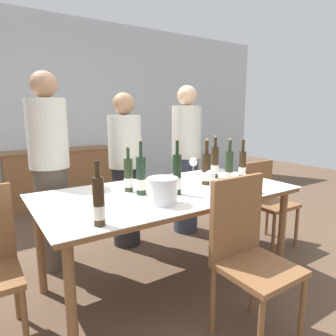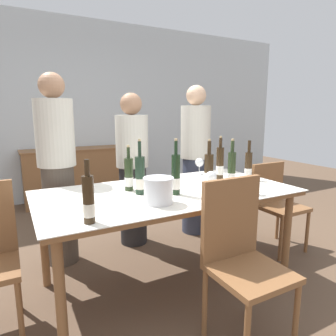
{
  "view_description": "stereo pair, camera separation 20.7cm",
  "coord_description": "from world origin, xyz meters",
  "px_view_note": "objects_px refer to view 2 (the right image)",
  "views": [
    {
      "loc": [
        -1.25,
        -1.89,
        1.39
      ],
      "look_at": [
        0.0,
        0.0,
        0.96
      ],
      "focal_mm": 32.0,
      "sensor_mm": 36.0,
      "label": 1
    },
    {
      "loc": [
        -1.07,
        -2.0,
        1.39
      ],
      "look_at": [
        0.0,
        0.0,
        0.96
      ],
      "focal_mm": 32.0,
      "sensor_mm": 36.0,
      "label": 2
    }
  ],
  "objects_px": {
    "dining_table": "(168,199)",
    "wine_bottle_3": "(129,175)",
    "wine_bottle_0": "(232,171)",
    "wine_bottle_6": "(220,164)",
    "person_guest_right": "(195,161)",
    "wine_bottle_7": "(140,176)",
    "wine_glass_0": "(211,177)",
    "ice_bucket": "(158,190)",
    "person_host": "(57,171)",
    "wine_bottle_5": "(209,170)",
    "person_guest_left": "(133,170)",
    "wine_glass_2": "(199,163)",
    "chair_near_front": "(241,251)",
    "wine_glass_1": "(255,183)",
    "chair_right_end": "(275,199)",
    "wine_bottle_1": "(249,166)",
    "wine_bottle_2": "(89,200)",
    "sideboard_cabinet": "(77,175)",
    "wine_bottle_4": "(176,175)"
  },
  "relations": [
    {
      "from": "dining_table",
      "to": "wine_bottle_3",
      "type": "height_order",
      "value": "wine_bottle_3"
    },
    {
      "from": "wine_bottle_0",
      "to": "wine_bottle_6",
      "type": "height_order",
      "value": "wine_bottle_0"
    },
    {
      "from": "wine_bottle_0",
      "to": "person_guest_right",
      "type": "relative_size",
      "value": 0.24
    },
    {
      "from": "wine_bottle_7",
      "to": "wine_glass_0",
      "type": "height_order",
      "value": "wine_bottle_7"
    },
    {
      "from": "ice_bucket",
      "to": "person_host",
      "type": "xyz_separation_m",
      "value": [
        -0.5,
        1.03,
        -0.01
      ]
    },
    {
      "from": "wine_bottle_5",
      "to": "person_host",
      "type": "xyz_separation_m",
      "value": [
        -1.08,
        0.79,
        -0.04
      ]
    },
    {
      "from": "ice_bucket",
      "to": "person_guest_left",
      "type": "distance_m",
      "value": 1.14
    },
    {
      "from": "person_host",
      "to": "person_guest_left",
      "type": "bearing_deg",
      "value": 5.87
    },
    {
      "from": "wine_bottle_6",
      "to": "person_host",
      "type": "relative_size",
      "value": 0.23
    },
    {
      "from": "wine_bottle_0",
      "to": "person_guest_right",
      "type": "bearing_deg",
      "value": 73.75
    },
    {
      "from": "wine_glass_2",
      "to": "wine_bottle_5",
      "type": "bearing_deg",
      "value": -114.13
    },
    {
      "from": "chair_near_front",
      "to": "person_guest_right",
      "type": "xyz_separation_m",
      "value": [
        0.67,
        1.53,
        0.27
      ]
    },
    {
      "from": "wine_bottle_6",
      "to": "wine_glass_1",
      "type": "bearing_deg",
      "value": -100.45
    },
    {
      "from": "person_guest_right",
      "to": "dining_table",
      "type": "bearing_deg",
      "value": -134.09
    },
    {
      "from": "wine_bottle_0",
      "to": "wine_glass_2",
      "type": "height_order",
      "value": "wine_bottle_0"
    },
    {
      "from": "wine_bottle_3",
      "to": "wine_glass_0",
      "type": "height_order",
      "value": "wine_bottle_3"
    },
    {
      "from": "chair_right_end",
      "to": "wine_bottle_0",
      "type": "bearing_deg",
      "value": -163.12
    },
    {
      "from": "wine_bottle_0",
      "to": "wine_bottle_6",
      "type": "relative_size",
      "value": 1.01
    },
    {
      "from": "ice_bucket",
      "to": "wine_bottle_6",
      "type": "bearing_deg",
      "value": 26.11
    },
    {
      "from": "wine_bottle_1",
      "to": "wine_bottle_7",
      "type": "distance_m",
      "value": 1.05
    },
    {
      "from": "dining_table",
      "to": "wine_glass_2",
      "type": "bearing_deg",
      "value": 35.4
    },
    {
      "from": "chair_right_end",
      "to": "wine_bottle_3",
      "type": "bearing_deg",
      "value": 177.46
    },
    {
      "from": "wine_glass_2",
      "to": "person_host",
      "type": "bearing_deg",
      "value": 163.4
    },
    {
      "from": "wine_bottle_1",
      "to": "chair_right_end",
      "type": "height_order",
      "value": "wine_bottle_1"
    },
    {
      "from": "wine_glass_2",
      "to": "person_guest_left",
      "type": "distance_m",
      "value": 0.7
    },
    {
      "from": "wine_bottle_2",
      "to": "wine_bottle_7",
      "type": "height_order",
      "value": "wine_bottle_7"
    },
    {
      "from": "sideboard_cabinet",
      "to": "dining_table",
      "type": "height_order",
      "value": "sideboard_cabinet"
    },
    {
      "from": "wine_bottle_0",
      "to": "chair_near_front",
      "type": "bearing_deg",
      "value": -124.44
    },
    {
      "from": "wine_bottle_5",
      "to": "person_guest_left",
      "type": "bearing_deg",
      "value": 111.43
    },
    {
      "from": "wine_glass_1",
      "to": "chair_right_end",
      "type": "bearing_deg",
      "value": 32.05
    },
    {
      "from": "wine_bottle_4",
      "to": "wine_bottle_6",
      "type": "xyz_separation_m",
      "value": [
        0.61,
        0.27,
        -0.0
      ]
    },
    {
      "from": "wine_glass_0",
      "to": "wine_bottle_1",
      "type": "bearing_deg",
      "value": 13.78
    },
    {
      "from": "wine_bottle_6",
      "to": "person_guest_left",
      "type": "distance_m",
      "value": 0.92
    },
    {
      "from": "ice_bucket",
      "to": "wine_bottle_0",
      "type": "xyz_separation_m",
      "value": [
        0.71,
        0.1,
        0.05
      ]
    },
    {
      "from": "wine_bottle_6",
      "to": "person_host",
      "type": "height_order",
      "value": "person_host"
    },
    {
      "from": "sideboard_cabinet",
      "to": "wine_bottle_4",
      "type": "relative_size",
      "value": 3.78
    },
    {
      "from": "wine_glass_2",
      "to": "person_host",
      "type": "relative_size",
      "value": 0.09
    },
    {
      "from": "wine_bottle_5",
      "to": "person_host",
      "type": "bearing_deg",
      "value": 144.0
    },
    {
      "from": "wine_glass_2",
      "to": "wine_bottle_6",
      "type": "bearing_deg",
      "value": -77.67
    },
    {
      "from": "dining_table",
      "to": "wine_bottle_5",
      "type": "height_order",
      "value": "wine_bottle_5"
    },
    {
      "from": "sideboard_cabinet",
      "to": "wine_bottle_6",
      "type": "distance_m",
      "value": 2.69
    },
    {
      "from": "sideboard_cabinet",
      "to": "wine_bottle_4",
      "type": "distance_m",
      "value": 2.84
    },
    {
      "from": "wine_bottle_3",
      "to": "wine_glass_0",
      "type": "relative_size",
      "value": 2.4
    },
    {
      "from": "person_host",
      "to": "sideboard_cabinet",
      "type": "bearing_deg",
      "value": 74.27
    },
    {
      "from": "wine_bottle_4",
      "to": "wine_glass_0",
      "type": "relative_size",
      "value": 2.81
    },
    {
      "from": "sideboard_cabinet",
      "to": "wine_bottle_6",
      "type": "relative_size",
      "value": 4.02
    },
    {
      "from": "wine_bottle_3",
      "to": "person_host",
      "type": "height_order",
      "value": "person_host"
    },
    {
      "from": "ice_bucket",
      "to": "chair_right_end",
      "type": "bearing_deg",
      "value": 12.79
    },
    {
      "from": "wine_bottle_2",
      "to": "wine_glass_2",
      "type": "relative_size",
      "value": 2.2
    },
    {
      "from": "chair_near_front",
      "to": "person_guest_right",
      "type": "bearing_deg",
      "value": 66.27
    }
  ]
}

